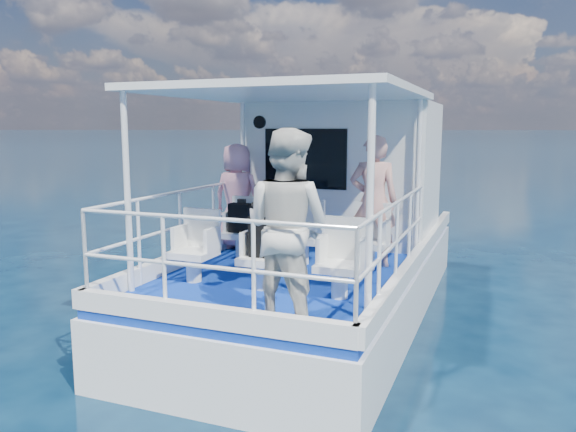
# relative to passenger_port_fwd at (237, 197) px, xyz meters

# --- Properties ---
(ground) EXTENTS (2000.00, 2000.00, 0.00)m
(ground) POSITION_rel_passenger_port_fwd_xyz_m (1.25, -0.78, -1.69)
(ground) COLOR #061C32
(ground) RESTS_ON ground
(hull) EXTENTS (3.00, 7.00, 1.60)m
(hull) POSITION_rel_passenger_port_fwd_xyz_m (1.25, 0.22, -1.69)
(hull) COLOR white
(hull) RESTS_ON ground
(deck) EXTENTS (2.90, 6.90, 0.10)m
(deck) POSITION_rel_passenger_port_fwd_xyz_m (1.25, 0.22, -0.84)
(deck) COLOR navy
(deck) RESTS_ON hull
(cabin) EXTENTS (2.85, 2.00, 2.20)m
(cabin) POSITION_rel_passenger_port_fwd_xyz_m (1.25, 1.52, 0.31)
(cabin) COLOR white
(cabin) RESTS_ON deck
(canopy) EXTENTS (3.00, 3.20, 0.08)m
(canopy) POSITION_rel_passenger_port_fwd_xyz_m (1.25, -0.98, 1.45)
(canopy) COLOR white
(canopy) RESTS_ON cabin
(canopy_posts) EXTENTS (2.77, 2.97, 2.20)m
(canopy_posts) POSITION_rel_passenger_port_fwd_xyz_m (1.25, -1.03, 0.31)
(canopy_posts) COLOR white
(canopy_posts) RESTS_ON deck
(railings) EXTENTS (2.84, 3.59, 1.00)m
(railings) POSITION_rel_passenger_port_fwd_xyz_m (1.25, -1.35, -0.29)
(railings) COLOR white
(railings) RESTS_ON deck
(seat_port_fwd) EXTENTS (0.48, 0.46, 0.38)m
(seat_port_fwd) POSITION_rel_passenger_port_fwd_xyz_m (0.35, -0.58, -0.60)
(seat_port_fwd) COLOR white
(seat_port_fwd) RESTS_ON deck
(seat_center_fwd) EXTENTS (0.48, 0.46, 0.38)m
(seat_center_fwd) POSITION_rel_passenger_port_fwd_xyz_m (1.25, -0.58, -0.60)
(seat_center_fwd) COLOR white
(seat_center_fwd) RESTS_ON deck
(seat_stbd_fwd) EXTENTS (0.48, 0.46, 0.38)m
(seat_stbd_fwd) POSITION_rel_passenger_port_fwd_xyz_m (2.15, -0.58, -0.60)
(seat_stbd_fwd) COLOR white
(seat_stbd_fwd) RESTS_ON deck
(seat_port_aft) EXTENTS (0.48, 0.46, 0.38)m
(seat_port_aft) POSITION_rel_passenger_port_fwd_xyz_m (0.35, -1.88, -0.60)
(seat_port_aft) COLOR white
(seat_port_aft) RESTS_ON deck
(seat_center_aft) EXTENTS (0.48, 0.46, 0.38)m
(seat_center_aft) POSITION_rel_passenger_port_fwd_xyz_m (1.25, -1.88, -0.60)
(seat_center_aft) COLOR white
(seat_center_aft) RESTS_ON deck
(seat_stbd_aft) EXTENTS (0.48, 0.46, 0.38)m
(seat_stbd_aft) POSITION_rel_passenger_port_fwd_xyz_m (2.15, -1.88, -0.60)
(seat_stbd_aft) COLOR white
(seat_stbd_aft) RESTS_ON deck
(passenger_port_fwd) EXTENTS (0.61, 0.44, 1.58)m
(passenger_port_fwd) POSITION_rel_passenger_port_fwd_xyz_m (0.00, 0.00, 0.00)
(passenger_port_fwd) COLOR pink
(passenger_port_fwd) RESTS_ON deck
(passenger_stbd_fwd) EXTENTS (0.71, 0.54, 1.72)m
(passenger_stbd_fwd) POSITION_rel_passenger_port_fwd_xyz_m (2.15, -0.32, 0.07)
(passenger_stbd_fwd) COLOR tan
(passenger_stbd_fwd) RESTS_ON deck
(passenger_stbd_aft) EXTENTS (1.01, 0.87, 1.81)m
(passenger_stbd_aft) POSITION_rel_passenger_port_fwd_xyz_m (1.91, -2.82, 0.11)
(passenger_stbd_aft) COLOR silver
(passenger_stbd_aft) RESTS_ON deck
(backpack_port) EXTENTS (0.31, 0.17, 0.40)m
(backpack_port) POSITION_rel_passenger_port_fwd_xyz_m (0.36, -0.63, -0.21)
(backpack_port) COLOR black
(backpack_port) RESTS_ON seat_port_fwd
(backpack_center) EXTENTS (0.31, 0.17, 0.46)m
(backpack_center) POSITION_rel_passenger_port_fwd_xyz_m (1.27, -1.88, -0.18)
(backpack_center) COLOR black
(backpack_center) RESTS_ON seat_center_aft
(compact_camera) EXTENTS (0.11, 0.06, 0.06)m
(compact_camera) POSITION_rel_passenger_port_fwd_xyz_m (0.38, -0.62, 0.02)
(compact_camera) COLOR black
(compact_camera) RESTS_ON backpack_port
(panda) EXTENTS (0.23, 0.19, 0.35)m
(panda) POSITION_rel_passenger_port_fwd_xyz_m (1.27, -1.91, 0.22)
(panda) COLOR silver
(panda) RESTS_ON backpack_center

